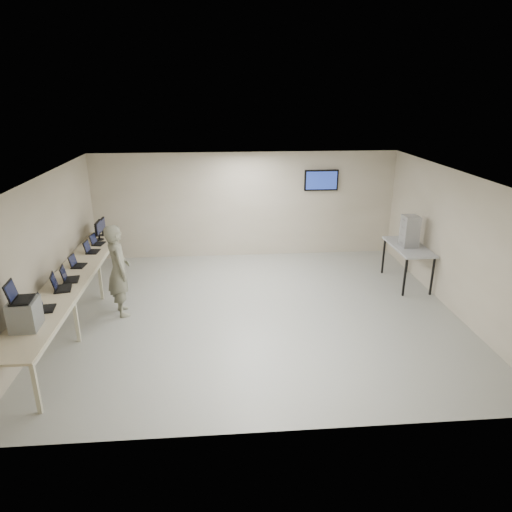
{
  "coord_description": "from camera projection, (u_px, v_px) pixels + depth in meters",
  "views": [
    {
      "loc": [
        -0.71,
        -8.37,
        4.27
      ],
      "look_at": [
        0.0,
        0.2,
        1.15
      ],
      "focal_mm": 32.0,
      "sensor_mm": 36.0,
      "label": 1
    }
  ],
  "objects": [
    {
      "name": "room",
      "position": [
        258.0,
        246.0,
        8.93
      ],
      "size": [
        8.01,
        7.01,
        2.81
      ],
      "color": "#A8A99F",
      "rests_on": "ground"
    },
    {
      "name": "workbench",
      "position": [
        72.0,
        280.0,
        8.79
      ],
      "size": [
        0.76,
        6.0,
        0.9
      ],
      "color": "beige",
      "rests_on": "ground"
    },
    {
      "name": "equipment_box",
      "position": [
        25.0,
        314.0,
        6.8
      ],
      "size": [
        0.4,
        0.46,
        0.46
      ],
      "primitive_type": "cube",
      "rotation": [
        0.0,
        0.0,
        0.05
      ],
      "color": "gray",
      "rests_on": "workbench"
    },
    {
      "name": "laptop_on_box",
      "position": [
        17.0,
        296.0,
        6.7
      ],
      "size": [
        0.34,
        0.41,
        0.3
      ],
      "rotation": [
        0.0,
        0.0,
        0.08
      ],
      "color": "black",
      "rests_on": "equipment_box"
    },
    {
      "name": "laptop_0",
      "position": [
        43.0,
        306.0,
        7.44
      ],
      "size": [
        0.31,
        0.36,
        0.26
      ],
      "rotation": [
        0.0,
        0.0,
        0.13
      ],
      "color": "black",
      "rests_on": "workbench"
    },
    {
      "name": "laptop_1",
      "position": [
        59.0,
        285.0,
        8.19
      ],
      "size": [
        0.39,
        0.44,
        0.3
      ],
      "rotation": [
        0.0,
        0.0,
        0.21
      ],
      "color": "black",
      "rests_on": "workbench"
    },
    {
      "name": "laptop_2",
      "position": [
        68.0,
        277.0,
        8.58
      ],
      "size": [
        0.35,
        0.4,
        0.28
      ],
      "rotation": [
        0.0,
        0.0,
        0.15
      ],
      "color": "black",
      "rests_on": "workbench"
    },
    {
      "name": "laptop_3",
      "position": [
        76.0,
        263.0,
        9.27
      ],
      "size": [
        0.29,
        0.34,
        0.25
      ],
      "rotation": [
        0.0,
        0.0,
        -0.09
      ],
      "color": "black",
      "rests_on": "workbench"
    },
    {
      "name": "laptop_4",
      "position": [
        90.0,
        249.0,
        10.09
      ],
      "size": [
        0.29,
        0.35,
        0.26
      ],
      "rotation": [
        0.0,
        0.0,
        -0.06
      ],
      "color": "black",
      "rests_on": "workbench"
    },
    {
      "name": "laptop_5",
      "position": [
        96.0,
        242.0,
        10.62
      ],
      "size": [
        0.31,
        0.35,
        0.25
      ],
      "rotation": [
        0.0,
        0.0,
        -0.17
      ],
      "color": "black",
      "rests_on": "workbench"
    },
    {
      "name": "monitor_near",
      "position": [
        98.0,
        229.0,
        10.87
      ],
      "size": [
        0.21,
        0.46,
        0.46
      ],
      "color": "black",
      "rests_on": "workbench"
    },
    {
      "name": "monitor_far",
      "position": [
        102.0,
        225.0,
        11.22
      ],
      "size": [
        0.19,
        0.42,
        0.42
      ],
      "color": "black",
      "rests_on": "workbench"
    },
    {
      "name": "soldier",
      "position": [
        119.0,
        270.0,
        8.99
      ],
      "size": [
        0.67,
        0.8,
        1.87
      ],
      "primitive_type": "imported",
      "rotation": [
        0.0,
        0.0,
        1.95
      ],
      "color": "gray",
      "rests_on": "ground"
    },
    {
      "name": "side_table",
      "position": [
        409.0,
        249.0,
        10.46
      ],
      "size": [
        0.72,
        1.55,
        0.93
      ],
      "color": "#9C9D9E",
      "rests_on": "ground"
    },
    {
      "name": "storage_bins",
      "position": [
        410.0,
        231.0,
        10.31
      ],
      "size": [
        0.34,
        0.37,
        0.71
      ],
      "color": "#9F9F9F",
      "rests_on": "side_table"
    }
  ]
}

